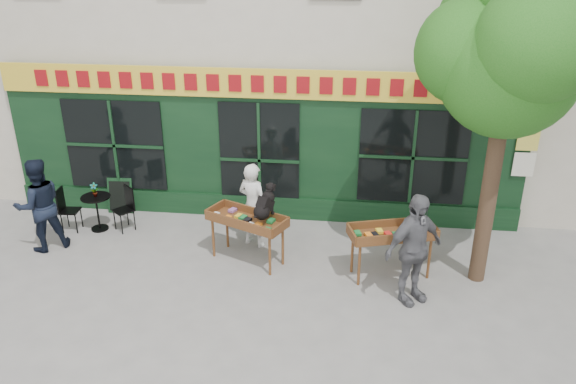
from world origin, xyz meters
name	(u,v)px	position (x,y,z in m)	size (l,w,h in m)	color
ground	(240,271)	(0.00, 0.00, 0.00)	(80.00, 80.00, 0.00)	slate
street_tree	(514,47)	(4.34, 0.36, 4.11)	(3.05, 2.90, 5.60)	#382619
book_cart_center	(247,222)	(0.07, 0.43, 0.82)	(1.62, 1.19, 0.99)	brown
dog	(265,201)	(0.42, 0.38, 1.29)	(0.34, 0.60, 0.60)	black
woman	(253,205)	(0.07, 1.08, 0.87)	(0.63, 0.41, 1.73)	silver
book_cart_right	(392,235)	(2.73, 0.22, 0.82)	(1.62, 1.03, 0.99)	brown
man_right	(414,249)	(3.03, -0.53, 0.97)	(1.14, 0.48, 1.95)	#56565B
bistro_table	(97,206)	(-3.30, 1.31, 0.54)	(0.60, 0.60, 0.76)	black
bistro_chair_left	(65,206)	(-3.94, 1.20, 0.56)	(0.40, 0.39, 0.95)	black
bistro_chair_right	(127,205)	(-2.70, 1.43, 0.56)	(0.51, 0.51, 0.95)	black
potted_plant	(94,190)	(-3.30, 1.31, 0.92)	(0.16, 0.11, 0.30)	gray
man_left	(39,205)	(-4.00, 0.41, 0.94)	(0.91, 0.71, 1.88)	black
chalkboard	(120,196)	(-3.18, 2.19, 0.40)	(0.57, 0.23, 0.79)	black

